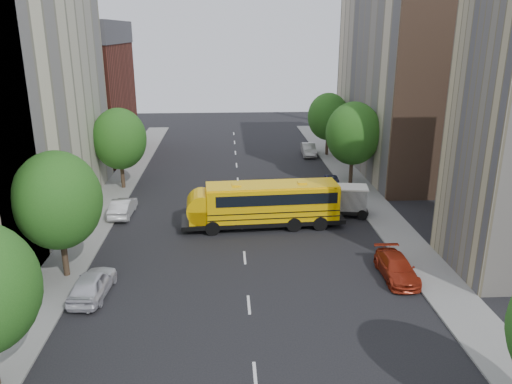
{
  "coord_description": "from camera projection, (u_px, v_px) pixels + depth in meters",
  "views": [
    {
      "loc": [
        -1.05,
        -32.21,
        14.42
      ],
      "look_at": [
        1.0,
        2.0,
        3.3
      ],
      "focal_mm": 35.0,
      "sensor_mm": 36.0,
      "label": 1
    }
  ],
  "objects": [
    {
      "name": "building_right_sidewall",
      "position": [
        453.0,
        98.0,
        41.89
      ],
      "size": [
        10.1,
        0.3,
        18.0
      ],
      "primitive_type": "cube",
      "color": "brown",
      "rests_on": "ground"
    },
    {
      "name": "lane_markings",
      "position": [
        240.0,
        200.0,
        44.59
      ],
      "size": [
        0.15,
        64.0,
        0.01
      ],
      "primitive_type": "cube",
      "color": "silver",
      "rests_on": "ground"
    },
    {
      "name": "building_right_far",
      "position": [
        407.0,
        85.0,
        52.33
      ],
      "size": [
        10.0,
        22.0,
        18.0
      ],
      "primitive_type": "cube",
      "color": "beige",
      "rests_on": "ground"
    },
    {
      "name": "parked_car_4",
      "position": [
        332.0,
        183.0,
        46.94
      ],
      "size": [
        2.01,
        4.21,
        1.39
      ],
      "primitive_type": "imported",
      "rotation": [
        0.0,
        0.0,
        -0.09
      ],
      "color": "#36345B",
      "rests_on": "ground"
    },
    {
      "name": "street_tree_2",
      "position": [
        119.0,
        139.0,
        46.27
      ],
      "size": [
        4.99,
        4.99,
        7.71
      ],
      "color": "#38281C",
      "rests_on": "ground"
    },
    {
      "name": "safari_truck",
      "position": [
        333.0,
        200.0,
        40.57
      ],
      "size": [
        6.0,
        2.93,
        2.46
      ],
      "rotation": [
        0.0,
        0.0,
        -0.15
      ],
      "color": "black",
      "rests_on": "ground"
    },
    {
      "name": "parked_car_0",
      "position": [
        92.0,
        284.0,
        28.2
      ],
      "size": [
        2.13,
        4.59,
        1.52
      ],
      "primitive_type": "imported",
      "rotation": [
        0.0,
        0.0,
        3.07
      ],
      "color": "silver",
      "rests_on": "ground"
    },
    {
      "name": "street_tree_4",
      "position": [
        353.0,
        134.0,
        47.45
      ],
      "size": [
        5.25,
        5.25,
        8.1
      ],
      "color": "#38281C",
      "rests_on": "ground"
    },
    {
      "name": "school_bus",
      "position": [
        261.0,
        203.0,
        37.88
      ],
      "size": [
        12.53,
        3.67,
        3.49
      ],
      "rotation": [
        0.0,
        0.0,
        0.06
      ],
      "color": "black",
      "rests_on": "ground"
    },
    {
      "name": "building_left_redbrick",
      "position": [
        82.0,
        101.0,
        58.65
      ],
      "size": [
        10.0,
        15.0,
        13.0
      ],
      "primitive_type": "cube",
      "color": "maroon",
      "rests_on": "ground"
    },
    {
      "name": "parked_car_1",
      "position": [
        123.0,
        207.0,
        40.57
      ],
      "size": [
        1.65,
        4.43,
        1.45
      ],
      "primitive_type": "imported",
      "rotation": [
        0.0,
        0.0,
        3.11
      ],
      "color": "silver",
      "rests_on": "ground"
    },
    {
      "name": "parked_car_5",
      "position": [
        309.0,
        150.0,
        60.13
      ],
      "size": [
        1.76,
        4.49,
        1.46
      ],
      "primitive_type": "imported",
      "rotation": [
        0.0,
        0.0,
        -0.05
      ],
      "color": "#9D9C97",
      "rests_on": "ground"
    },
    {
      "name": "street_tree_1",
      "position": [
        58.0,
        200.0,
        29.15
      ],
      "size": [
        5.12,
        5.12,
        7.9
      ],
      "color": "#38281C",
      "rests_on": "ground"
    },
    {
      "name": "ground",
      "position": [
        244.0,
        245.0,
        35.1
      ],
      "size": [
        120.0,
        120.0,
        0.0
      ],
      "primitive_type": "plane",
      "color": "black",
      "rests_on": "ground"
    },
    {
      "name": "street_tree_5",
      "position": [
        328.0,
        117.0,
        58.96
      ],
      "size": [
        4.86,
        4.86,
        7.51
      ],
      "color": "#38281C",
      "rests_on": "ground"
    },
    {
      "name": "sidewalk_right",
      "position": [
        383.0,
        216.0,
        40.48
      ],
      "size": [
        3.0,
        80.0,
        0.12
      ],
      "primitive_type": "cube",
      "color": "slate",
      "rests_on": "ground"
    },
    {
      "name": "sidewalk_left",
      "position": [
        95.0,
        222.0,
        39.17
      ],
      "size": [
        3.0,
        80.0,
        0.12
      ],
      "primitive_type": "cube",
      "color": "slate",
      "rests_on": "ground"
    },
    {
      "name": "parked_car_3",
      "position": [
        397.0,
        268.0,
        30.33
      ],
      "size": [
        1.89,
        4.61,
        1.34
      ],
      "primitive_type": "imported",
      "rotation": [
        0.0,
        0.0,
        -0.0
      ],
      "color": "maroon",
      "rests_on": "ground"
    }
  ]
}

